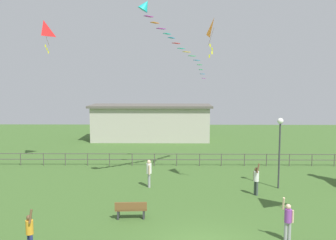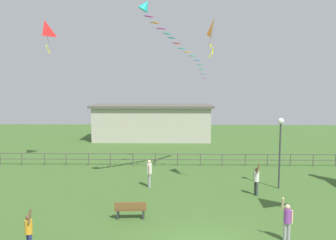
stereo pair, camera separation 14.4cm
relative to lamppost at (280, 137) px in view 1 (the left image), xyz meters
The scene contains 11 objects.
lamppost is the anchor object (origin of this frame).
park_bench 10.14m from the lamppost, 148.74° to the right, with size 1.52×0.49×0.85m.
person_0 3.07m from the lamppost, 140.43° to the right, with size 0.31×0.51×1.88m.
person_1 7.86m from the lamppost, 103.18° to the right, with size 0.47×0.30×1.81m.
person_2 14.75m from the lamppost, 143.86° to the right, with size 0.40×0.41×1.77m.
person_3 8.14m from the lamppost, behind, with size 0.31×0.51×1.69m.
kite_1 18.24m from the lamppost, 160.58° to the left, with size 1.01×1.09×2.37m.
kite_3 7.79m from the lamppost, 158.15° to the left, with size 0.69×1.22×2.44m.
streamer_kite 10.20m from the lamppost, behind, with size 4.37×7.23×4.36m.
waterfront_railing 8.32m from the lamppost, 133.31° to the left, with size 36.04×0.06×0.95m.
pavilion_building 19.86m from the lamppost, 116.29° to the left, with size 13.00×4.56×3.86m.
Camera 1 is at (-1.21, -13.58, 6.53)m, focal length 39.37 mm.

